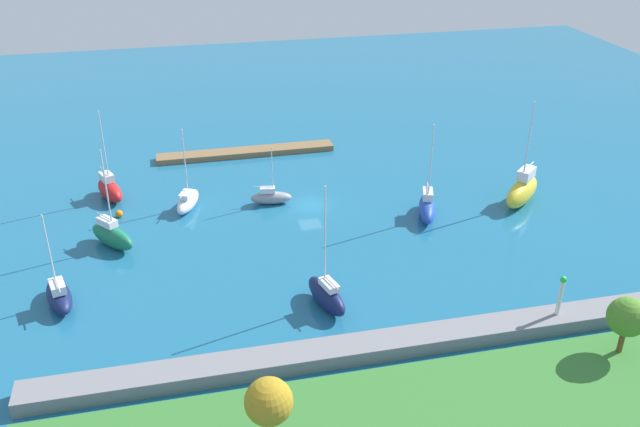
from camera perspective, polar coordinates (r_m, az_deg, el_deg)
The scene contains 16 objects.
water at distance 78.01m, azimuth -0.83°, elevation 0.71°, with size 160.00×160.00×0.00m, color #1E668C.
pier_dock at distance 92.09m, azimuth -6.22°, elevation 5.14°, with size 23.61×2.56×0.72m, color olive.
breakwater at distance 55.67m, azimuth 5.09°, elevation -10.99°, with size 55.42×2.70×1.24m, color gray.
shoreline_park at distance 50.20m, azimuth 7.89°, elevation -16.56°, with size 55.16×10.03×0.96m, color #387A33.
harbor_beacon at distance 60.02m, azimuth 19.57°, elevation -6.28°, with size 0.56×0.56×3.73m.
park_tree_midwest at distance 57.42m, azimuth 24.40°, elevation -7.93°, with size 3.10×3.10×4.86m.
park_tree_mideast at distance 44.19m, azimuth -4.33°, elevation -15.50°, with size 3.12×3.12×5.74m.
sailboat_navy_by_breakwater at distance 64.70m, azimuth -21.07°, elevation -6.42°, with size 3.48×6.05×8.92m.
sailboat_white_lone_south at distance 78.24m, azimuth -11.04°, elevation 1.04°, with size 3.66×5.78×9.42m.
sailboat_blue_mid_basin at distance 75.80m, azimuth 8.98°, elevation 0.55°, with size 3.67×6.54×10.97m.
sailboat_red_off_beacon at distance 82.60m, azimuth -17.24°, elevation 1.97°, with size 4.06×6.01×10.87m.
sailboat_gray_along_channel at distance 78.19m, azimuth -4.15°, elevation 1.39°, with size 4.89×2.20×7.02m.
sailboat_green_far_south at distance 72.29m, azimuth -17.07°, elevation -1.76°, with size 5.28×5.90×10.75m.
sailboat_yellow_lone_north at distance 81.11m, azimuth 16.62°, elevation 1.90°, with size 7.11×6.71×12.30m.
sailboat_navy_west_end at distance 60.07m, azimuth 0.55°, elevation -6.85°, with size 3.27×6.16×11.73m.
mooring_buoy_orange at distance 78.40m, azimuth -16.52°, elevation -0.02°, with size 0.85×0.85×0.85m, color orange.
Camera 1 is at (14.37, 68.12, 35.20)m, focal length 38.12 mm.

